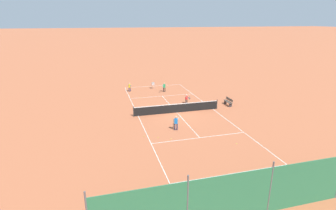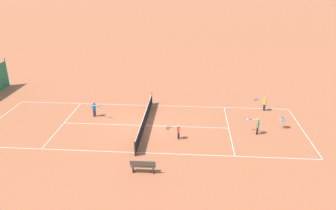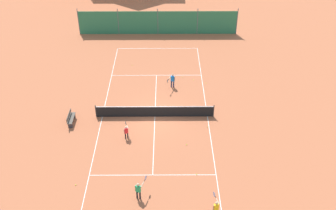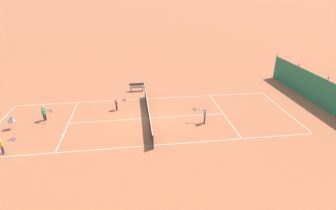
# 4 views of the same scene
# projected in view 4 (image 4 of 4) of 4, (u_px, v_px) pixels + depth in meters

# --- Properties ---
(ground_plane) EXTENTS (600.00, 600.00, 0.00)m
(ground_plane) POSITION_uv_depth(u_px,v_px,m) (149.00, 118.00, 21.65)
(ground_plane) COLOR #B7603D
(court_line_markings) EXTENTS (8.25, 23.85, 0.01)m
(court_line_markings) POSITION_uv_depth(u_px,v_px,m) (149.00, 118.00, 21.65)
(court_line_markings) COLOR white
(court_line_markings) RESTS_ON ground
(tennis_net) EXTENTS (9.18, 0.08, 1.06)m
(tennis_net) POSITION_uv_depth(u_px,v_px,m) (148.00, 113.00, 21.44)
(tennis_net) COLOR #2D2D2D
(tennis_net) RESTS_ON ground
(windscreen_fence_far) EXTENTS (17.28, 0.08, 2.90)m
(windscreen_fence_far) POSITION_uv_depth(u_px,v_px,m) (324.00, 94.00, 23.01)
(windscreen_fence_far) COLOR #2D754C
(windscreen_fence_far) RESTS_ON ground
(player_near_baseline) EXTENTS (0.68, 0.97, 1.26)m
(player_near_baseline) POSITION_uv_depth(u_px,v_px,m) (44.00, 112.00, 21.01)
(player_near_baseline) COLOR black
(player_near_baseline) RESTS_ON ground
(player_near_service) EXTENTS (0.40, 1.05, 1.20)m
(player_near_service) POSITION_uv_depth(u_px,v_px,m) (2.00, 144.00, 16.84)
(player_near_service) COLOR #23284C
(player_near_service) RESTS_ON ground
(player_far_service) EXTENTS (0.35, 0.97, 1.09)m
(player_far_service) POSITION_uv_depth(u_px,v_px,m) (117.00, 103.00, 22.85)
(player_far_service) COLOR black
(player_far_service) RESTS_ON ground
(player_far_baseline) EXTENTS (0.70, 1.00, 1.31)m
(player_far_baseline) POSITION_uv_depth(u_px,v_px,m) (204.00, 114.00, 20.59)
(player_far_baseline) COLOR #23284C
(player_far_baseline) RESTS_ON ground
(tennis_ball_alley_right) EXTENTS (0.07, 0.07, 0.07)m
(tennis_ball_alley_right) POSITION_uv_depth(u_px,v_px,m) (60.00, 142.00, 18.29)
(tennis_ball_alley_right) COLOR #CCE033
(tennis_ball_alley_right) RESTS_ON ground
(tennis_ball_mid_court) EXTENTS (0.07, 0.07, 0.07)m
(tennis_ball_mid_court) POSITION_uv_depth(u_px,v_px,m) (226.00, 134.00, 19.31)
(tennis_ball_mid_court) COLOR #CCE033
(tennis_ball_mid_court) RESTS_ON ground
(tennis_ball_by_net_left) EXTENTS (0.07, 0.07, 0.07)m
(tennis_ball_by_net_left) POSITION_uv_depth(u_px,v_px,m) (132.00, 146.00, 17.85)
(tennis_ball_by_net_left) COLOR #CCE033
(tennis_ball_by_net_left) RESTS_ON ground
(tennis_ball_service_box) EXTENTS (0.07, 0.07, 0.07)m
(tennis_ball_service_box) POSITION_uv_depth(u_px,v_px,m) (104.00, 135.00, 19.11)
(tennis_ball_service_box) COLOR #CCE033
(tennis_ball_service_box) RESTS_ON ground
(tennis_ball_far_corner) EXTENTS (0.07, 0.07, 0.07)m
(tennis_ball_far_corner) POSITION_uv_depth(u_px,v_px,m) (234.00, 101.00, 24.78)
(tennis_ball_far_corner) COLOR #CCE033
(tennis_ball_far_corner) RESTS_ON ground
(tennis_ball_near_corner) EXTENTS (0.07, 0.07, 0.07)m
(tennis_ball_near_corner) POSITION_uv_depth(u_px,v_px,m) (224.00, 142.00, 18.27)
(tennis_ball_near_corner) COLOR #CCE033
(tennis_ball_near_corner) RESTS_ON ground
(tennis_ball_alley_left) EXTENTS (0.07, 0.07, 0.07)m
(tennis_ball_alley_left) POSITION_uv_depth(u_px,v_px,m) (228.00, 127.00, 20.24)
(tennis_ball_alley_left) COLOR #CCE033
(tennis_ball_alley_left) RESTS_ON ground
(tennis_ball_by_net_right) EXTENTS (0.07, 0.07, 0.07)m
(tennis_ball_by_net_right) POSITION_uv_depth(u_px,v_px,m) (69.00, 100.00, 25.07)
(tennis_ball_by_net_right) COLOR #CCE033
(tennis_ball_by_net_right) RESTS_ON ground
(ball_hopper) EXTENTS (0.36, 0.36, 0.89)m
(ball_hopper) POSITION_uv_depth(u_px,v_px,m) (11.00, 121.00, 19.81)
(ball_hopper) COLOR #B7B7BC
(ball_hopper) RESTS_ON ground
(courtside_bench) EXTENTS (0.36, 1.50, 0.84)m
(courtside_bench) POSITION_uv_depth(u_px,v_px,m) (137.00, 87.00, 27.09)
(courtside_bench) COLOR #51473D
(courtside_bench) RESTS_ON ground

